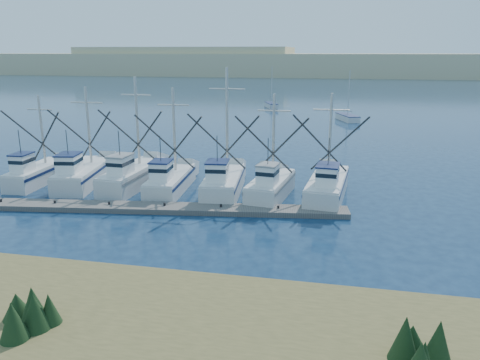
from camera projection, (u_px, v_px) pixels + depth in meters
name	position (u px, v px, depth m)	size (l,w,h in m)	color
ground	(275.00, 264.00, 24.78)	(500.00, 500.00, 0.00)	#0D213B
shore_bank	(16.00, 343.00, 16.68)	(40.00, 10.00, 1.60)	#4C422D
floating_dock	(151.00, 208.00, 33.07)	(27.69, 1.85, 0.37)	#605C56
dune_ridge	(333.00, 65.00, 221.77)	(360.00, 60.00, 10.00)	tan
trawler_fleet	(178.00, 180.00, 37.39)	(27.09, 8.68, 9.71)	silver
sailboat_near	(347.00, 118.00, 76.16)	(3.91, 6.43, 8.10)	silver
sailboat_far	(271.00, 105.00, 93.70)	(3.46, 5.78, 8.10)	silver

